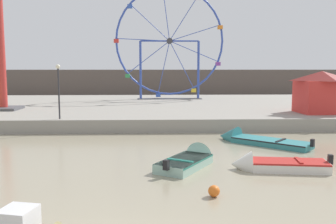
{
  "coord_description": "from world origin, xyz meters",
  "views": [
    {
      "loc": [
        0.95,
        -8.44,
        4.79
      ],
      "look_at": [
        1.71,
        11.7,
        2.38
      ],
      "focal_mm": 39.95,
      "sensor_mm": 36.0,
      "label": 1
    }
  ],
  "objects_px": {
    "ferris_wheel_blue_frame": "(170,43)",
    "carnival_booth_red_striped": "(321,91)",
    "promenade_lamp_near": "(59,84)",
    "motorboat_teal_painted": "(251,140)",
    "motorboat_seafoam": "(192,159)",
    "mooring_buoy_orange": "(214,191)",
    "motorboat_white_red_stripe": "(271,165)"
  },
  "relations": [
    {
      "from": "motorboat_teal_painted",
      "to": "mooring_buoy_orange",
      "type": "height_order",
      "value": "motorboat_teal_painted"
    },
    {
      "from": "promenade_lamp_near",
      "to": "mooring_buoy_orange",
      "type": "bearing_deg",
      "value": -57.24
    },
    {
      "from": "motorboat_teal_painted",
      "to": "carnival_booth_red_striped",
      "type": "relative_size",
      "value": 1.3
    },
    {
      "from": "carnival_booth_red_striped",
      "to": "ferris_wheel_blue_frame",
      "type": "bearing_deg",
      "value": 126.79
    },
    {
      "from": "ferris_wheel_blue_frame",
      "to": "promenade_lamp_near",
      "type": "relative_size",
      "value": 3.32
    },
    {
      "from": "mooring_buoy_orange",
      "to": "promenade_lamp_near",
      "type": "bearing_deg",
      "value": 122.76
    },
    {
      "from": "promenade_lamp_near",
      "to": "motorboat_white_red_stripe",
      "type": "bearing_deg",
      "value": -40.78
    },
    {
      "from": "motorboat_white_red_stripe",
      "to": "motorboat_seafoam",
      "type": "height_order",
      "value": "motorboat_seafoam"
    },
    {
      "from": "mooring_buoy_orange",
      "to": "carnival_booth_red_striped",
      "type": "bearing_deg",
      "value": 55.72
    },
    {
      "from": "motorboat_teal_painted",
      "to": "ferris_wheel_blue_frame",
      "type": "xyz_separation_m",
      "value": [
        -4.31,
        21.63,
        7.49
      ]
    },
    {
      "from": "motorboat_white_red_stripe",
      "to": "motorboat_seafoam",
      "type": "bearing_deg",
      "value": -10.78
    },
    {
      "from": "motorboat_seafoam",
      "to": "carnival_booth_red_striped",
      "type": "relative_size",
      "value": 1.02
    },
    {
      "from": "carnival_booth_red_striped",
      "to": "motorboat_white_red_stripe",
      "type": "bearing_deg",
      "value": -125.21
    },
    {
      "from": "motorboat_white_red_stripe",
      "to": "motorboat_seafoam",
      "type": "xyz_separation_m",
      "value": [
        -3.58,
        1.22,
        -0.01
      ]
    },
    {
      "from": "motorboat_teal_painted",
      "to": "promenade_lamp_near",
      "type": "distance_m",
      "value": 14.29
    },
    {
      "from": "motorboat_white_red_stripe",
      "to": "ferris_wheel_blue_frame",
      "type": "distance_m",
      "value": 29.2
    },
    {
      "from": "motorboat_seafoam",
      "to": "motorboat_teal_painted",
      "type": "bearing_deg",
      "value": -7.83
    },
    {
      "from": "motorboat_teal_painted",
      "to": "promenade_lamp_near",
      "type": "bearing_deg",
      "value": 22.89
    },
    {
      "from": "motorboat_seafoam",
      "to": "promenade_lamp_near",
      "type": "height_order",
      "value": "promenade_lamp_near"
    },
    {
      "from": "motorboat_seafoam",
      "to": "carnival_booth_red_striped",
      "type": "bearing_deg",
      "value": -12.17
    },
    {
      "from": "motorboat_teal_painted",
      "to": "carnival_booth_red_striped",
      "type": "height_order",
      "value": "carnival_booth_red_striped"
    },
    {
      "from": "motorboat_teal_painted",
      "to": "carnival_booth_red_striped",
      "type": "xyz_separation_m",
      "value": [
        7.78,
        7.32,
        2.61
      ]
    },
    {
      "from": "motorboat_teal_painted",
      "to": "promenade_lamp_near",
      "type": "relative_size",
      "value": 1.39
    },
    {
      "from": "motorboat_teal_painted",
      "to": "carnival_booth_red_striped",
      "type": "distance_m",
      "value": 11.0
    },
    {
      "from": "carnival_booth_red_striped",
      "to": "motorboat_seafoam",
      "type": "bearing_deg",
      "value": -137.47
    },
    {
      "from": "motorboat_white_red_stripe",
      "to": "mooring_buoy_orange",
      "type": "distance_m",
      "value": 4.82
    },
    {
      "from": "motorboat_white_red_stripe",
      "to": "ferris_wheel_blue_frame",
      "type": "xyz_separation_m",
      "value": [
        -3.61,
        28.0,
        7.43
      ]
    },
    {
      "from": "promenade_lamp_near",
      "to": "motorboat_teal_painted",
      "type": "bearing_deg",
      "value": -18.36
    },
    {
      "from": "ferris_wheel_blue_frame",
      "to": "carnival_booth_red_striped",
      "type": "distance_m",
      "value": 19.36
    },
    {
      "from": "motorboat_white_red_stripe",
      "to": "mooring_buoy_orange",
      "type": "bearing_deg",
      "value": 55.37
    },
    {
      "from": "motorboat_white_red_stripe",
      "to": "promenade_lamp_near",
      "type": "relative_size",
      "value": 1.17
    },
    {
      "from": "motorboat_seafoam",
      "to": "carnival_booth_red_striped",
      "type": "distance_m",
      "value": 17.55
    }
  ]
}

